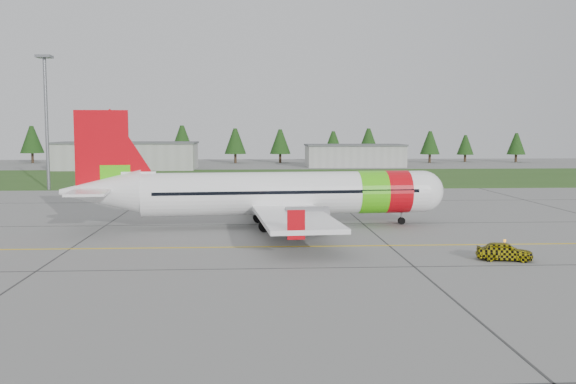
{
  "coord_description": "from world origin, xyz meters",
  "views": [
    {
      "loc": [
        -0.94,
        -41.9,
        9.2
      ],
      "look_at": [
        2.36,
        15.53,
        3.61
      ],
      "focal_mm": 40.0,
      "sensor_mm": 36.0,
      "label": 1
    }
  ],
  "objects": [
    {
      "name": "hangar_east",
      "position": [
        25.0,
        118.0,
        2.6
      ],
      "size": [
        24.0,
        12.0,
        5.2
      ],
      "primitive_type": "cube",
      "color": "#A8A8A3",
      "rests_on": "ground"
    },
    {
      "name": "grass_strip",
      "position": [
        0.0,
        82.0,
        0.01
      ],
      "size": [
        320.0,
        50.0,
        0.03
      ],
      "primitive_type": "cube",
      "color": "#30561E",
      "rests_on": "ground"
    },
    {
      "name": "hangar_west",
      "position": [
        -30.0,
        110.0,
        3.0
      ],
      "size": [
        32.0,
        14.0,
        6.0
      ],
      "primitive_type": "cube",
      "color": "#A8A8A3",
      "rests_on": "ground"
    },
    {
      "name": "aircraft",
      "position": [
        1.48,
        18.46,
        3.17
      ],
      "size": [
        36.24,
        33.49,
        10.98
      ],
      "rotation": [
        0.0,
        0.0,
        0.08
      ],
      "color": "white",
      "rests_on": "ground"
    },
    {
      "name": "service_van",
      "position": [
        -8.35,
        52.11,
        2.32
      ],
      "size": [
        1.79,
        1.71,
        4.65
      ],
      "primitive_type": "imported",
      "rotation": [
        0.0,
        0.0,
        0.11
      ],
      "color": "silver",
      "rests_on": "ground"
    },
    {
      "name": "follow_me_car",
      "position": [
        16.9,
        1.78,
        1.93
      ],
      "size": [
        1.64,
        1.82,
        3.86
      ],
      "primitive_type": "imported",
      "rotation": [
        0.0,
        0.0,
        1.33
      ],
      "color": "#CCBC0B",
      "rests_on": "ground"
    },
    {
      "name": "ground",
      "position": [
        0.0,
        0.0,
        0.0
      ],
      "size": [
        320.0,
        320.0,
        0.0
      ],
      "primitive_type": "plane",
      "color": "gray",
      "rests_on": "ground"
    },
    {
      "name": "taxi_guideline",
      "position": [
        0.0,
        8.0,
        0.01
      ],
      "size": [
        120.0,
        0.25,
        0.02
      ],
      "primitive_type": "cube",
      "color": "gold",
      "rests_on": "ground"
    },
    {
      "name": "treeline",
      "position": [
        0.0,
        138.0,
        5.0
      ],
      "size": [
        160.0,
        8.0,
        10.0
      ],
      "primitive_type": null,
      "color": "#1C3F14",
      "rests_on": "ground"
    },
    {
      "name": "floodlight_mast",
      "position": [
        -32.0,
        58.0,
        10.0
      ],
      "size": [
        0.5,
        0.5,
        20.0
      ],
      "primitive_type": "cylinder",
      "color": "slate",
      "rests_on": "ground"
    }
  ]
}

